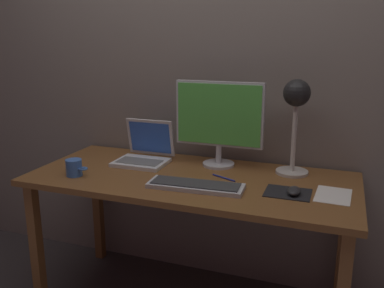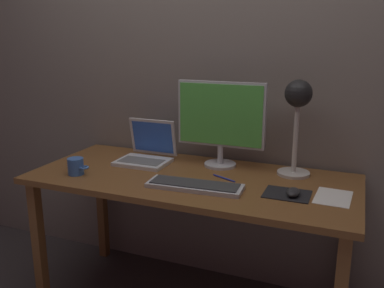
% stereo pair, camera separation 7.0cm
% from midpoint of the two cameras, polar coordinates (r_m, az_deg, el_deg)
% --- Properties ---
extents(back_wall, '(4.80, 0.06, 2.60)m').
position_cam_midpoint_polar(back_wall, '(2.34, 2.40, 11.74)').
color(back_wall, gray).
rests_on(back_wall, ground).
extents(desk, '(1.60, 0.70, 0.74)m').
position_cam_midpoint_polar(desk, '(2.10, -1.09, -6.48)').
color(desk, brown).
rests_on(desk, ground).
extents(monitor, '(0.47, 0.17, 0.45)m').
position_cam_midpoint_polar(monitor, '(2.18, 2.81, 3.48)').
color(monitor, silver).
rests_on(monitor, desk).
extents(keyboard_main, '(0.45, 0.17, 0.03)m').
position_cam_midpoint_polar(keyboard_main, '(1.92, -0.55, -5.68)').
color(keyboard_main, silver).
rests_on(keyboard_main, desk).
extents(laptop, '(0.28, 0.25, 0.23)m').
position_cam_midpoint_polar(laptop, '(2.32, -7.22, -0.86)').
color(laptop, silver).
rests_on(laptop, desk).
extents(desk_lamp, '(0.16, 0.16, 0.47)m').
position_cam_midpoint_polar(desk_lamp, '(2.09, 13.06, 4.96)').
color(desk_lamp, beige).
rests_on(desk_lamp, desk).
extents(mousepad, '(0.20, 0.16, 0.00)m').
position_cam_midpoint_polar(mousepad, '(1.90, 11.90, -6.53)').
color(mousepad, black).
rests_on(mousepad, desk).
extents(mouse, '(0.06, 0.10, 0.03)m').
position_cam_midpoint_polar(mouse, '(1.88, 12.69, -6.25)').
color(mouse, '#28282B').
rests_on(mouse, mousepad).
extents(coffee_mug, '(0.11, 0.08, 0.08)m').
position_cam_midpoint_polar(coffee_mug, '(2.16, -16.64, -3.11)').
color(coffee_mug, '#3F72CC').
rests_on(coffee_mug, desk).
extents(paper_sheet_near_mouse, '(0.16, 0.22, 0.00)m').
position_cam_midpoint_polar(paper_sheet_near_mouse, '(1.93, 17.71, -6.67)').
color(paper_sheet_near_mouse, white).
rests_on(paper_sheet_near_mouse, desk).
extents(pen, '(0.13, 0.07, 0.01)m').
position_cam_midpoint_polar(pen, '(2.05, 3.37, -4.62)').
color(pen, '#2633A5').
rests_on(pen, desk).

